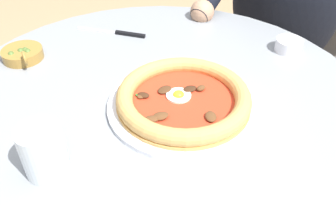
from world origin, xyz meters
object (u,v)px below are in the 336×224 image
object	(u,v)px
dining_table	(159,150)
diner_person	(273,52)
ramekin_capers	(289,45)
pizza_on_plate	(183,100)
cafe_chair_diner	(288,40)
steak_knife	(121,33)
olive_pan	(23,54)
water_glass	(44,154)

from	to	relation	value
dining_table	diner_person	world-z (taller)	diner_person
ramekin_capers	diner_person	xyz separation A→B (m)	(-0.30, 0.21, -0.23)
dining_table	ramekin_capers	world-z (taller)	ramekin_capers
pizza_on_plate	diner_person	size ratio (longest dim) A/B	0.27
cafe_chair_diner	steak_knife	bearing A→B (deg)	-80.34
diner_person	steak_knife	bearing A→B (deg)	-85.06
steak_knife	olive_pan	world-z (taller)	olive_pan
water_glass	diner_person	xyz separation A→B (m)	(-0.47, 0.83, -0.25)
ramekin_capers	steak_knife	bearing A→B (deg)	-123.84
olive_pan	diner_person	world-z (taller)	diner_person
olive_pan	diner_person	xyz separation A→B (m)	(-0.08, 0.84, -0.23)
steak_knife	cafe_chair_diner	bearing A→B (deg)	99.66
dining_table	olive_pan	distance (m)	0.41
water_glass	diner_person	bearing A→B (deg)	119.61
pizza_on_plate	diner_person	world-z (taller)	diner_person
dining_table	ramekin_capers	xyz separation A→B (m)	(-0.05, 0.38, 0.18)
steak_knife	pizza_on_plate	bearing A→B (deg)	4.42
water_glass	cafe_chair_diner	world-z (taller)	cafe_chair_diner
water_glass	steak_knife	xyz separation A→B (m)	(-0.42, 0.25, -0.04)
steak_knife	olive_pan	bearing A→B (deg)	-83.11
cafe_chair_diner	ramekin_capers	bearing A→B (deg)	-42.15
olive_pan	diner_person	size ratio (longest dim) A/B	0.11
steak_knife	olive_pan	distance (m)	0.26
water_glass	steak_knife	distance (m)	0.50
olive_pan	cafe_chair_diner	xyz separation A→B (m)	(-0.15, 0.96, -0.24)
steak_knife	ramekin_capers	world-z (taller)	ramekin_capers
dining_table	steak_knife	xyz separation A→B (m)	(-0.30, 0.01, 0.17)
steak_knife	diner_person	xyz separation A→B (m)	(-0.05, 0.58, -0.22)
dining_table	ramekin_capers	bearing A→B (deg)	98.15
dining_table	steak_knife	distance (m)	0.34
cafe_chair_diner	olive_pan	bearing A→B (deg)	-81.09
olive_pan	cafe_chair_diner	bearing A→B (deg)	98.91
ramekin_capers	diner_person	size ratio (longest dim) A/B	0.06
water_glass	olive_pan	world-z (taller)	water_glass
pizza_on_plate	ramekin_capers	size ratio (longest dim) A/B	4.64
olive_pan	diner_person	bearing A→B (deg)	95.54
ramekin_capers	olive_pan	bearing A→B (deg)	-109.00
dining_table	pizza_on_plate	size ratio (longest dim) A/B	2.99
dining_table	cafe_chair_diner	bearing A→B (deg)	120.66
dining_table	diner_person	xyz separation A→B (m)	(-0.35, 0.59, -0.05)
pizza_on_plate	ramekin_capers	xyz separation A→B (m)	(-0.11, 0.34, -0.00)
olive_pan	diner_person	distance (m)	0.87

